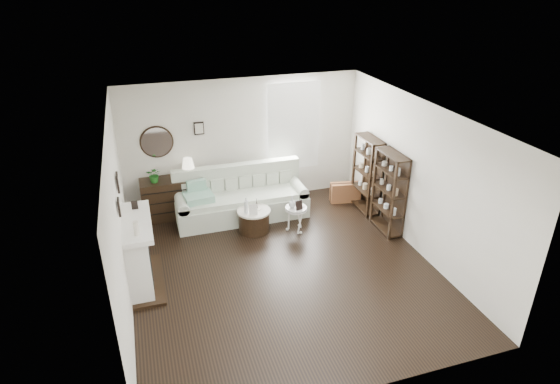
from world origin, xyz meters
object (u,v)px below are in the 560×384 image
object	(u,v)px
dresser	(173,198)
pedestal_table	(296,209)
sofa	(241,200)
drum_table	(254,220)

from	to	relation	value
dresser	pedestal_table	world-z (taller)	dresser
sofa	pedestal_table	world-z (taller)	sofa
sofa	dresser	bearing A→B (deg)	163.67
drum_table	pedestal_table	distance (m)	0.85
pedestal_table	sofa	bearing A→B (deg)	132.83
drum_table	pedestal_table	xyz separation A→B (m)	(0.78, -0.24, 0.24)
dresser	drum_table	size ratio (longest dim) A/B	1.92
drum_table	pedestal_table	bearing A→B (deg)	-17.27
sofa	pedestal_table	xyz separation A→B (m)	(0.88, -0.94, 0.13)
sofa	pedestal_table	size ratio (longest dim) A/B	5.19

